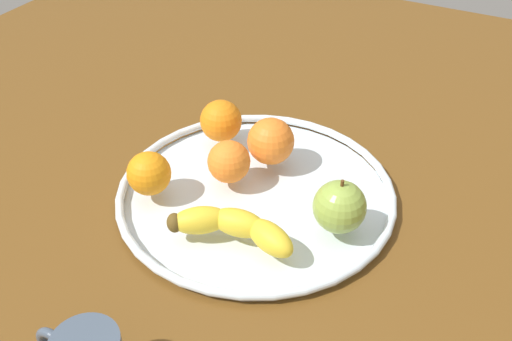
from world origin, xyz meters
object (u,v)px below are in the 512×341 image
Objects in this scene: fruit_bowl at (256,192)px; orange_back_right at (221,121)px; apple at (340,207)px; orange_front_left at (230,160)px; banana at (233,227)px; orange_back_left at (271,141)px; orange_front_right at (149,173)px.

fruit_bowl is 6.05× the size of orange_back_right.
orange_front_left is (17.31, -2.60, -0.39)cm from apple.
banana is at bearing 124.10° from orange_back_right.
orange_back_right is at bearing -38.66° from fruit_bowl.
orange_front_left is (-6.16, 7.99, -0.20)cm from orange_back_right.
orange_back_left is at bearing -81.07° from fruit_bowl.
orange_back_left is at bearing -32.32° from apple.
apple is 17.51cm from orange_front_left.
orange_back_right is (12.50, -18.46, 1.45)cm from banana.
apple reaches higher than orange_front_left.
orange_front_left reaches higher than banana.
orange_back_right reaches higher than banana.
fruit_bowl is 5.67× the size of orange_back_left.
orange_back_left is at bearing -86.94° from banana.
orange_front_right is (14.68, -2.74, 1.26)cm from banana.
orange_back_left is at bearing -117.12° from orange_front_left.
orange_front_right is 1.00× the size of orange_front_left.
banana is at bearing 101.55° from fruit_bowl.
banana is 2.70× the size of orange_back_right.
orange_back_left reaches higher than orange_back_right.
apple is 26.15cm from orange_front_right.
orange_front_left is at bearing -4.74° from fruit_bowl.
orange_front_right is at bearing 82.12° from orange_back_right.
orange_front_left is (-8.33, -7.73, -0.01)cm from orange_front_right.
apple is at bearing 171.47° from orange_front_left.
orange_front_left reaches higher than fruit_bowl.
orange_back_left is (3.11, -16.78, 1.68)cm from banana.
orange_front_right reaches higher than banana.
orange_front_right is (25.64, 5.13, -0.38)cm from apple.
orange_front_right is at bearing 11.32° from apple.
apple is (-10.96, -7.88, 1.64)cm from banana.
fruit_bowl is 6.44× the size of orange_front_right.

